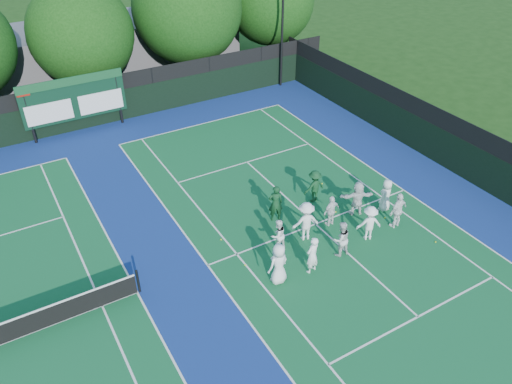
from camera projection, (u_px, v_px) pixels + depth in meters
ground at (329, 236)px, 22.17m from camera, size 120.00×120.00×0.00m
court_apron at (196, 270)px, 20.38m from camera, size 34.00×32.00×0.01m
near_court at (316, 224)px, 22.88m from camera, size 11.05×23.85×0.01m
back_fence at (92, 106)px, 30.31m from camera, size 34.00×0.08×3.00m
divider_fence_right at (458, 150)px, 25.86m from camera, size 0.08×32.00×3.00m
scoreboard at (74, 99)px, 29.12m from camera, size 6.00×0.21×3.55m
clubhouse at (115, 48)px, 37.31m from camera, size 18.00×6.00×4.00m
tree_c at (84, 36)px, 31.52m from camera, size 6.57×6.57×7.97m
tree_d at (189, 11)px, 34.23m from camera, size 7.51×7.51×9.04m
tree_e at (272, 2)px, 37.12m from camera, size 6.54×6.54×8.34m
tennis_ball_0 at (245, 265)px, 20.57m from camera, size 0.07×0.07×0.07m
tennis_ball_1 at (336, 212)px, 23.60m from camera, size 0.07×0.07×0.07m
tennis_ball_2 at (436, 242)px, 21.78m from camera, size 0.07×0.07×0.07m
tennis_ball_3 at (221, 240)px, 21.92m from camera, size 0.07×0.07×0.07m
tennis_ball_4 at (322, 184)px, 25.62m from camera, size 0.07×0.07×0.07m
tennis_ball_5 at (385, 218)px, 23.23m from camera, size 0.07×0.07×0.07m
player_front_0 at (279, 264)px, 19.34m from camera, size 0.98×0.72×1.84m
player_front_1 at (312, 255)px, 19.85m from camera, size 0.71×0.56×1.72m
player_front_2 at (341, 239)px, 20.73m from camera, size 0.85×0.69×1.66m
player_front_3 at (369, 223)px, 21.59m from camera, size 1.24×0.98×1.68m
player_front_4 at (398, 210)px, 22.27m from camera, size 1.09×0.57×1.78m
player_back_0 at (278, 235)px, 21.07m from camera, size 0.80×0.66×1.50m
player_back_1 at (306, 221)px, 21.53m from camera, size 1.33×0.94×1.88m
player_back_2 at (331, 211)px, 22.44m from camera, size 0.95×0.49×1.55m
player_back_3 at (357, 198)px, 23.09m from camera, size 1.68×1.07×1.73m
player_back_4 at (386, 195)px, 23.39m from camera, size 0.92×0.75×1.64m
coach_left at (276, 203)px, 22.64m from camera, size 0.78×0.63×1.86m
coach_right at (314, 186)px, 23.94m from camera, size 1.11×0.65×1.69m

